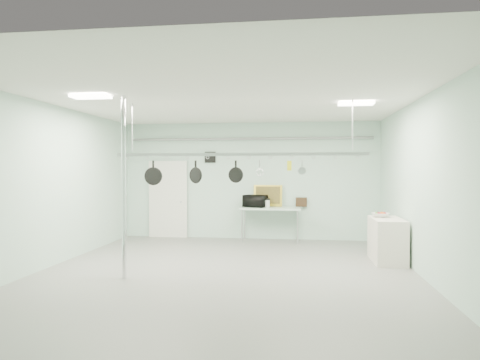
# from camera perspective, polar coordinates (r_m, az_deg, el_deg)

# --- Properties ---
(floor) EXTENTS (8.00, 8.00, 0.00)m
(floor) POSITION_cam_1_polar(r_m,az_deg,el_deg) (8.06, -1.92, -12.32)
(floor) COLOR gray
(floor) RESTS_ON ground
(ceiling) EXTENTS (7.00, 8.00, 0.02)m
(ceiling) POSITION_cam_1_polar(r_m,az_deg,el_deg) (7.93, -1.94, 10.68)
(ceiling) COLOR silver
(ceiling) RESTS_ON back_wall
(back_wall) EXTENTS (7.00, 0.02, 3.20)m
(back_wall) POSITION_cam_1_polar(r_m,az_deg,el_deg) (11.79, 1.27, -0.10)
(back_wall) COLOR #B0D3BF
(back_wall) RESTS_ON floor
(right_wall) EXTENTS (0.02, 8.00, 3.20)m
(right_wall) POSITION_cam_1_polar(r_m,az_deg,el_deg) (8.03, 23.44, -0.94)
(right_wall) COLOR #B0D3BF
(right_wall) RESTS_ON floor
(door) EXTENTS (1.10, 0.10, 2.20)m
(door) POSITION_cam_1_polar(r_m,az_deg,el_deg) (12.23, -9.54, -2.64)
(door) COLOR silver
(door) RESTS_ON floor
(wall_vent) EXTENTS (0.30, 0.04, 0.30)m
(wall_vent) POSITION_cam_1_polar(r_m,az_deg,el_deg) (11.94, -4.00, 3.04)
(wall_vent) COLOR black
(wall_vent) RESTS_ON back_wall
(conduit_pipe) EXTENTS (6.60, 0.07, 0.07)m
(conduit_pipe) POSITION_cam_1_polar(r_m,az_deg,el_deg) (11.72, 1.22, 5.52)
(conduit_pipe) COLOR gray
(conduit_pipe) RESTS_ON back_wall
(chrome_pole) EXTENTS (0.08, 0.08, 3.20)m
(chrome_pole) POSITION_cam_1_polar(r_m,az_deg,el_deg) (7.73, -15.21, -0.96)
(chrome_pole) COLOR silver
(chrome_pole) RESTS_ON floor
(prep_table) EXTENTS (1.60, 0.70, 0.91)m
(prep_table) POSITION_cam_1_polar(r_m,az_deg,el_deg) (11.39, 4.06, -4.02)
(prep_table) COLOR silver
(prep_table) RESTS_ON floor
(side_cabinet) EXTENTS (0.60, 1.20, 0.90)m
(side_cabinet) POSITION_cam_1_polar(r_m,az_deg,el_deg) (9.42, 19.01, -7.59)
(side_cabinet) COLOR silver
(side_cabinet) RESTS_ON floor
(pot_rack) EXTENTS (4.80, 0.06, 1.00)m
(pot_rack) POSITION_cam_1_polar(r_m,az_deg,el_deg) (8.10, -0.19, 3.65)
(pot_rack) COLOR #B7B7BC
(pot_rack) RESTS_ON ceiling
(light_panel_left) EXTENTS (0.65, 0.30, 0.05)m
(light_panel_left) POSITION_cam_1_polar(r_m,az_deg,el_deg) (7.85, -19.29, 10.47)
(light_panel_left) COLOR white
(light_panel_left) RESTS_ON ceiling
(light_panel_right) EXTENTS (0.65, 0.30, 0.05)m
(light_panel_right) POSITION_cam_1_polar(r_m,az_deg,el_deg) (8.49, 15.21, 9.82)
(light_panel_right) COLOR white
(light_panel_right) RESTS_ON ceiling
(microwave) EXTENTS (0.68, 0.57, 0.32)m
(microwave) POSITION_cam_1_polar(r_m,az_deg,el_deg) (11.43, 2.06, -2.82)
(microwave) COLOR black
(microwave) RESTS_ON prep_table
(coffee_canister) EXTENTS (0.17, 0.17, 0.20)m
(coffee_canister) POSITION_cam_1_polar(r_m,az_deg,el_deg) (11.37, 3.64, -3.17)
(coffee_canister) COLOR white
(coffee_canister) RESTS_ON prep_table
(painting_large) EXTENTS (0.79, 0.19, 0.58)m
(painting_large) POSITION_cam_1_polar(r_m,az_deg,el_deg) (11.67, 3.73, -2.10)
(painting_large) COLOR gold
(painting_large) RESTS_ON prep_table
(painting_small) EXTENTS (0.30, 0.09, 0.25)m
(painting_small) POSITION_cam_1_polar(r_m,az_deg,el_deg) (11.66, 8.18, -2.93)
(painting_small) COLOR black
(painting_small) RESTS_ON prep_table
(fruit_bowl) EXTENTS (0.43, 0.43, 0.09)m
(fruit_bowl) POSITION_cam_1_polar(r_m,az_deg,el_deg) (9.57, 18.21, -4.46)
(fruit_bowl) COLOR silver
(fruit_bowl) RESTS_ON side_cabinet
(skillet_left) EXTENTS (0.35, 0.09, 0.46)m
(skillet_left) POSITION_cam_1_polar(r_m,az_deg,el_deg) (8.49, -11.50, 0.98)
(skillet_left) COLOR black
(skillet_left) RESTS_ON pot_rack
(skillet_mid) EXTENTS (0.30, 0.20, 0.42)m
(skillet_mid) POSITION_cam_1_polar(r_m,az_deg,el_deg) (8.25, -5.94, 1.15)
(skillet_mid) COLOR black
(skillet_mid) RESTS_ON pot_rack
(skillet_right) EXTENTS (0.30, 0.12, 0.40)m
(skillet_right) POSITION_cam_1_polar(r_m,az_deg,el_deg) (8.10, -0.57, 1.22)
(skillet_right) COLOR black
(skillet_right) RESTS_ON pot_rack
(whisk) EXTENTS (0.18, 0.18, 0.29)m
(whisk) POSITION_cam_1_polar(r_m,az_deg,el_deg) (8.05, 2.67, 1.61)
(whisk) COLOR silver
(whisk) RESTS_ON pot_rack
(grater) EXTENTS (0.08, 0.04, 0.20)m
(grater) POSITION_cam_1_polar(r_m,az_deg,el_deg) (8.02, 6.60, 1.91)
(grater) COLOR #CCCC18
(grater) RESTS_ON pot_rack
(saucepan) EXTENTS (0.16, 0.12, 0.27)m
(saucepan) POSITION_cam_1_polar(r_m,az_deg,el_deg) (8.02, 8.27, 1.65)
(saucepan) COLOR #B8B9BD
(saucepan) RESTS_ON pot_rack
(fruit_cluster) EXTENTS (0.24, 0.24, 0.09)m
(fruit_cluster) POSITION_cam_1_polar(r_m,az_deg,el_deg) (9.57, 18.21, -4.22)
(fruit_cluster) COLOR maroon
(fruit_cluster) RESTS_ON fruit_bowl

